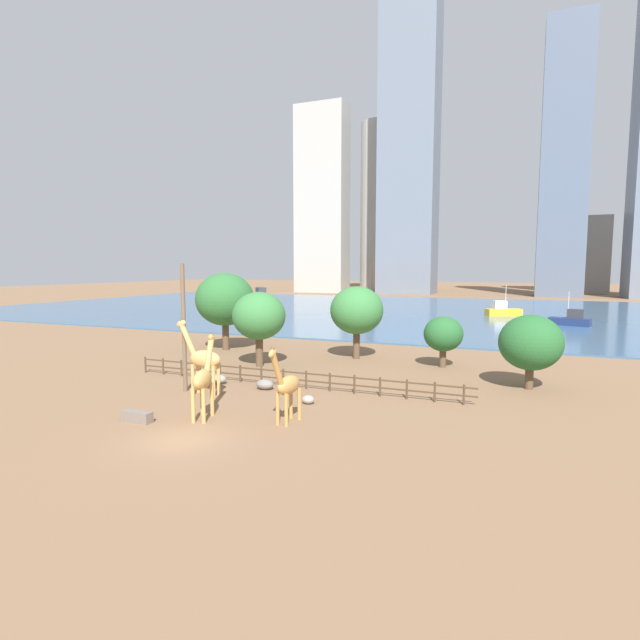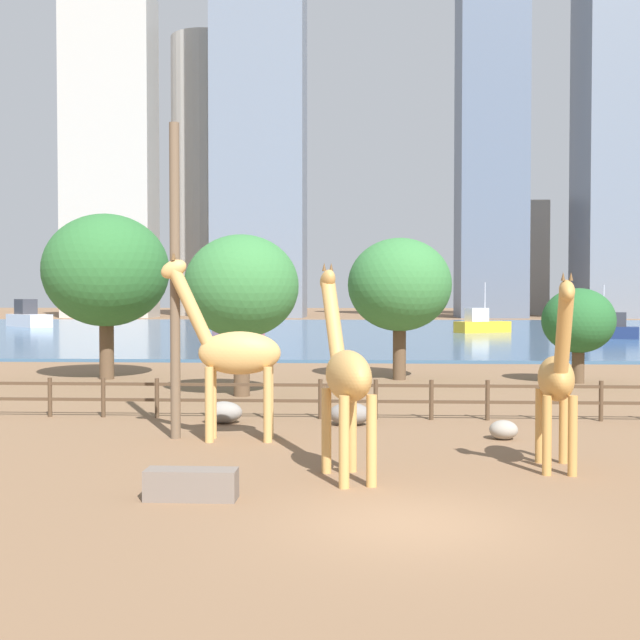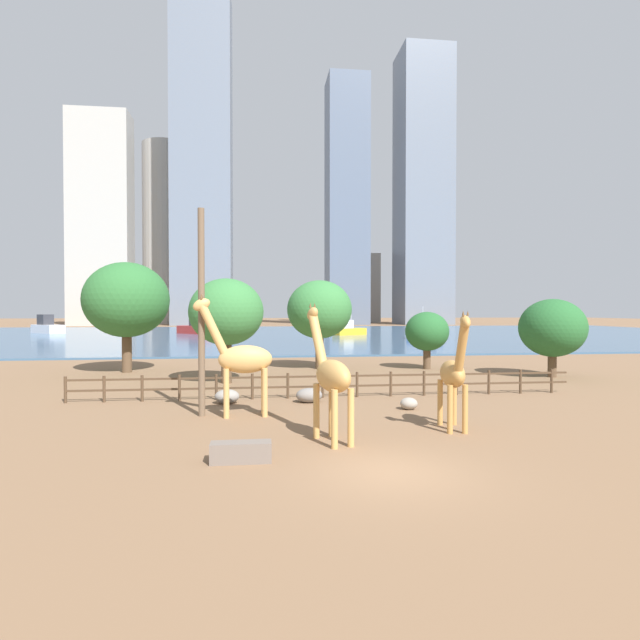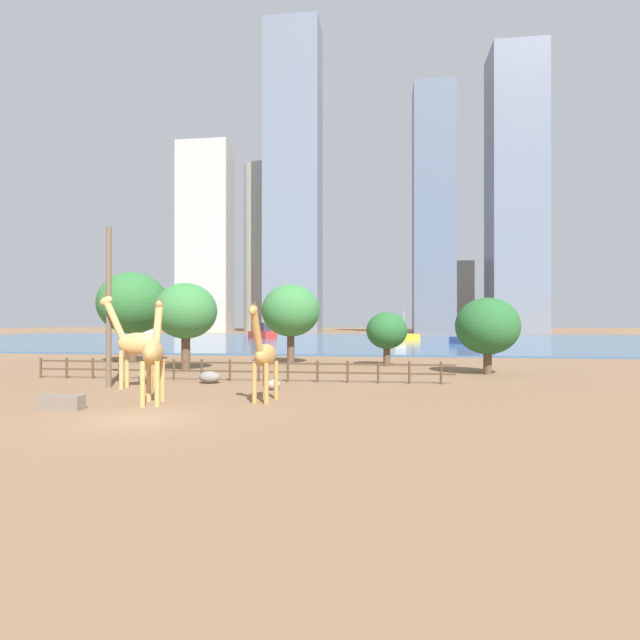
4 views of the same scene
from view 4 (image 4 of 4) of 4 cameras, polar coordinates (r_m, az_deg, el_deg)
The scene contains 26 objects.
ground_plane at distance 97.92m, azimuth 2.26°, elevation -2.30°, with size 400.00×400.00×0.00m, color brown.
harbor_water at distance 94.93m, azimuth 2.09°, elevation -2.30°, with size 180.00×86.00×0.20m, color #3D6084.
giraffe_tall at distance 28.79m, azimuth -20.39°, elevation -2.52°, with size 3.42×1.04×5.20m.
giraffe_companion at distance 23.38m, azimuth -18.49°, elevation -3.48°, with size 1.52×3.31×4.80m.
giraffe_young at distance 22.67m, azimuth -6.38°, elevation -4.00°, with size 0.98×2.96×4.51m.
utility_pole at distance 29.78m, azimuth -23.00°, elevation 1.36°, with size 0.28×0.28×8.83m, color brown.
boulder_near_fence at distance 30.19m, azimuth -12.49°, elevation -6.40°, with size 1.29×0.94×0.71m, color gray.
boulder_by_pole at distance 26.83m, azimuth -5.35°, elevation -7.36°, with size 0.79×0.72×0.54m, color gray.
boulder_small at distance 31.94m, azimuth -19.12°, elevation -6.07°, with size 1.18×0.92×0.69m, color gray.
feeding_trough at distance 23.31m, azimuth -27.46°, elevation -8.36°, with size 1.80×0.60×0.60m, color #72665B.
enclosure_fence at distance 30.99m, azimuth -9.88°, elevation -5.50°, with size 26.12×0.14×1.30m.
tree_left_large at distance 38.26m, azimuth -15.09°, elevation 0.95°, with size 4.59×4.59×6.48m.
tree_center_broad at distance 42.84m, azimuth -3.37°, elevation 1.05°, with size 4.98×4.98×6.82m.
tree_right_tall at distance 36.11m, azimuth 18.59°, elevation -0.67°, with size 4.34×4.34×5.28m.
tree_left_small at distance 40.94m, azimuth 7.64°, elevation -1.24°, with size 3.32×3.32×4.39m.
tree_right_small at distance 47.18m, azimuth -20.62°, elevation 1.80°, with size 6.04×6.04×7.99m.
boat_ferry at distance 100.65m, azimuth -6.57°, elevation -1.51°, with size 6.89×7.12×3.21m.
boat_sailboat at distance 78.84m, azimuth 16.71°, elevation -2.06°, with size 5.78×3.38×4.91m.
boat_tug at distance 115.69m, azimuth -19.38°, elevation -1.27°, with size 7.69×7.71×3.52m.
boat_barge at distance 89.65m, azimuth 9.32°, elevation -1.79°, with size 6.27×4.64×5.36m.
skyline_tower_needle at distance 170.03m, azimuth -13.00°, elevation 9.14°, with size 17.15×9.06×62.25m, color #B7B2A8.
skyline_block_central at distance 169.44m, azimuth -3.08°, elevation 15.81°, with size 17.73×13.07×100.58m, color slate.
skyline_tower_glass at distance 170.70m, azimuth 21.46°, elevation 13.46°, with size 16.10×15.57×87.68m, color slate.
skyline_block_left at distance 165.31m, azimuth 12.83°, elevation 12.15°, with size 12.73×12.59×77.79m, color slate.
skyline_block_right at distance 187.59m, azimuth 15.47°, elevation 2.58°, with size 10.37×9.00×25.26m, color #ADA89E.
skyline_tower_short at distance 186.45m, azimuth -6.32°, elevation 8.05°, with size 15.45×15.45×60.60m, color #B7B2A8.
Camera 4 is at (9.06, -17.43, 3.63)m, focal length 28.00 mm.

